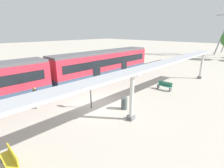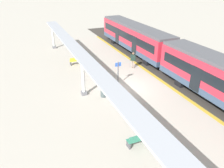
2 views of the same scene
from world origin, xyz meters
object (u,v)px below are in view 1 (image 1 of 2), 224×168
at_px(canopy_pillar_second, 132,97).
at_px(platform_info_sign, 91,92).
at_px(trash_bin, 124,104).
at_px(passenger_waiting_near_edge, 35,95).
at_px(bench_mid_platform, 165,86).
at_px(train_far_carriage, 104,64).
at_px(canopy_pillar_third, 202,65).
at_px(bench_near_end, 10,159).

height_order(canopy_pillar_second, platform_info_sign, canopy_pillar_second).
height_order(trash_bin, passenger_waiting_near_edge, passenger_waiting_near_edge).
bearing_deg(canopy_pillar_second, passenger_waiting_near_edge, -149.91).
height_order(platform_info_sign, passenger_waiting_near_edge, platform_info_sign).
distance_m(canopy_pillar_second, bench_mid_platform, 7.58).
relative_size(canopy_pillar_second, platform_info_sign, 1.53).
distance_m(train_far_carriage, bench_mid_platform, 8.29).
xyz_separation_m(train_far_carriage, platform_info_sign, (5.91, -7.14, -0.51)).
distance_m(train_far_carriage, passenger_waiting_near_edge, 10.61).
bearing_deg(canopy_pillar_third, platform_info_sign, -102.64).
bearing_deg(bench_near_end, trash_bin, 91.07).
height_order(canopy_pillar_third, passenger_waiting_near_edge, canopy_pillar_third).
distance_m(bench_near_end, bench_mid_platform, 14.54).
relative_size(bench_mid_platform, trash_bin, 1.63).
xyz_separation_m(canopy_pillar_second, canopy_pillar_third, (0.00, 14.59, 0.00)).
bearing_deg(bench_near_end, bench_mid_platform, 89.97).
height_order(train_far_carriage, canopy_pillar_third, train_far_carriage).
bearing_deg(bench_near_end, canopy_pillar_third, 86.74).
xyz_separation_m(canopy_pillar_second, platform_info_sign, (-3.43, -0.72, -0.38)).
xyz_separation_m(train_far_carriage, trash_bin, (7.96, -5.47, -1.37)).
relative_size(canopy_pillar_second, trash_bin, 3.63).
distance_m(canopy_pillar_second, passenger_waiting_near_edge, 7.57).
relative_size(train_far_carriage, bench_near_end, 9.82).
bearing_deg(bench_near_end, train_far_carriage, 120.83).
distance_m(canopy_pillar_second, bench_near_end, 7.38).
distance_m(canopy_pillar_third, trash_bin, 13.77).
bearing_deg(train_far_carriage, bench_mid_platform, 6.68).
bearing_deg(train_far_carriage, canopy_pillar_second, -34.47).
bearing_deg(train_far_carriage, platform_info_sign, -50.37).
bearing_deg(trash_bin, train_far_carriage, 145.49).
distance_m(bench_mid_platform, passenger_waiting_near_edge, 12.36).
bearing_deg(passenger_waiting_near_edge, canopy_pillar_second, 30.09).
xyz_separation_m(canopy_pillar_third, platform_info_sign, (-3.43, -15.31, -0.38)).
height_order(bench_near_end, platform_info_sign, platform_info_sign).
distance_m(train_far_carriage, trash_bin, 9.75).
xyz_separation_m(train_far_carriage, canopy_pillar_second, (9.35, -6.42, -0.13)).
distance_m(canopy_pillar_third, platform_info_sign, 15.70).
xyz_separation_m(canopy_pillar_second, trash_bin, (-1.39, 0.95, -1.24)).
bearing_deg(passenger_waiting_near_edge, trash_bin, 42.63).
distance_m(platform_info_sign, passenger_waiting_near_edge, 4.36).
relative_size(canopy_pillar_second, canopy_pillar_third, 1.00).
xyz_separation_m(train_far_carriage, canopy_pillar_third, (9.35, 8.18, -0.13)).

